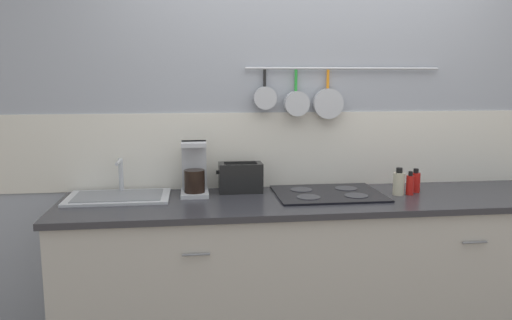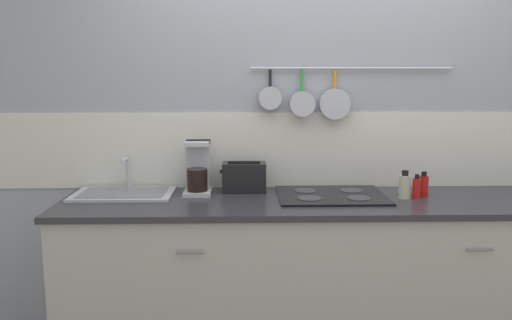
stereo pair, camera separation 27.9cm
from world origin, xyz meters
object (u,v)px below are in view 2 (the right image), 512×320
object	(u,v)px
coffee_maker	(198,171)
bottle_hot_sauce	(423,185)
bottle_sesame_oil	(405,186)
bottle_olive_oil	(416,188)
toaster	(244,177)

from	to	relation	value
coffee_maker	bottle_hot_sauce	bearing A→B (deg)	-5.09
bottle_sesame_oil	bottle_olive_oil	world-z (taller)	bottle_sesame_oil
toaster	bottle_hot_sauce	world-z (taller)	toaster
coffee_maker	bottle_sesame_oil	world-z (taller)	coffee_maker
coffee_maker	bottle_sesame_oil	bearing A→B (deg)	-8.38
bottle_olive_oil	bottle_hot_sauce	distance (m)	0.09
bottle_sesame_oil	toaster	bearing A→B (deg)	167.97
bottle_olive_oil	bottle_hot_sauce	xyz separation A→B (m)	(0.06, 0.06, 0.00)
toaster	bottle_olive_oil	xyz separation A→B (m)	(0.99, -0.20, -0.03)
toaster	bottle_hot_sauce	distance (m)	1.06
coffee_maker	bottle_hot_sauce	distance (m)	1.34
bottle_olive_oil	bottle_sesame_oil	bearing A→B (deg)	176.85
bottle_sesame_oil	bottle_olive_oil	xyz separation A→B (m)	(0.07, -0.00, -0.01)
bottle_olive_oil	bottle_hot_sauce	world-z (taller)	bottle_hot_sauce
toaster	bottle_hot_sauce	size ratio (longest dim) A/B	1.93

